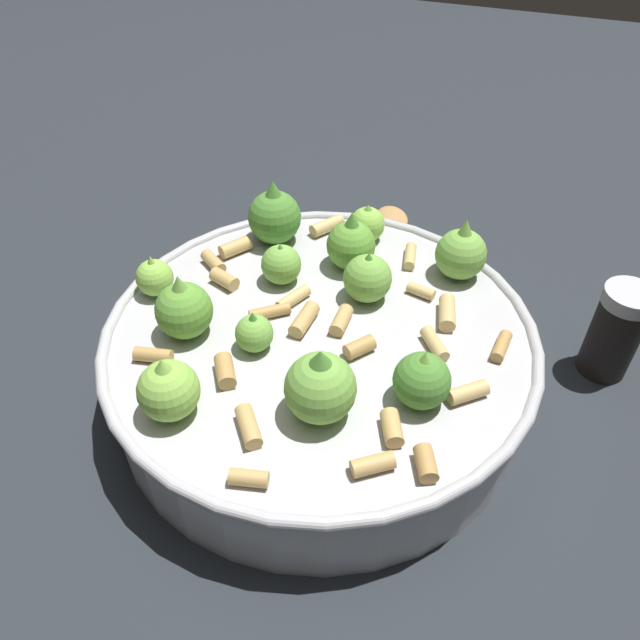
% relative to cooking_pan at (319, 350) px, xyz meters
% --- Properties ---
extents(ground_plane, '(2.40, 2.40, 0.00)m').
position_rel_cooking_pan_xyz_m(ground_plane, '(0.00, 0.00, -0.04)').
color(ground_plane, '#23282D').
extents(cooking_pan, '(0.33, 0.33, 0.13)m').
position_rel_cooking_pan_xyz_m(cooking_pan, '(0.00, 0.00, 0.00)').
color(cooking_pan, '#B7B7BC').
rests_on(cooking_pan, ground).
extents(pepper_shaker, '(0.04, 0.04, 0.09)m').
position_rel_cooking_pan_xyz_m(pepper_shaker, '(-0.11, 0.22, 0.00)').
color(pepper_shaker, black).
rests_on(pepper_shaker, ground).
extents(wooden_spoon, '(0.20, 0.12, 0.02)m').
position_rel_cooking_pan_xyz_m(wooden_spoon, '(-0.21, 0.01, -0.03)').
color(wooden_spoon, '#B2844C').
rests_on(wooden_spoon, ground).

